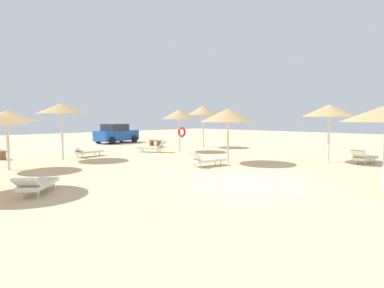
% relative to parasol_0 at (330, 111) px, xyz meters
% --- Properties ---
extents(ground_plane, '(80.00, 80.00, 0.00)m').
position_rel_parasol_0_xyz_m(ground_plane, '(-7.13, -0.23, -2.62)').
color(ground_plane, '#DBBA8C').
extents(parasol_0, '(2.71, 2.71, 2.94)m').
position_rel_parasol_0_xyz_m(parasol_0, '(0.00, 0.00, 0.00)').
color(parasol_0, silver).
rests_on(parasol_0, ground).
extents(parasol_1, '(2.36, 2.36, 2.83)m').
position_rel_parasol_0_xyz_m(parasol_1, '(-1.67, 9.24, -0.15)').
color(parasol_1, silver).
rests_on(parasol_1, ground).
extents(parasol_2, '(2.77, 2.77, 2.73)m').
position_rel_parasol_0_xyz_m(parasol_2, '(-3.79, 3.51, -0.23)').
color(parasol_2, silver).
rests_on(parasol_2, ground).
extents(parasol_5, '(2.60, 2.60, 3.04)m').
position_rel_parasol_0_xyz_m(parasol_5, '(-9.06, 10.61, 0.12)').
color(parasol_5, silver).
rests_on(parasol_5, ground).
extents(parasol_6, '(2.40, 2.40, 3.18)m').
position_rel_parasol_0_xyz_m(parasol_6, '(1.75, 10.22, 0.19)').
color(parasol_6, silver).
rests_on(parasol_6, ground).
extents(parasol_7, '(2.55, 2.55, 2.58)m').
position_rel_parasol_0_xyz_m(parasol_7, '(-12.16, 9.00, -0.29)').
color(parasol_7, silver).
rests_on(parasol_7, ground).
extents(lounger_0, '(1.93, 0.79, 0.75)m').
position_rel_parasol_0_xyz_m(lounger_0, '(0.70, -1.49, -2.30)').
color(lounger_0, silver).
rests_on(lounger_0, ground).
extents(lounger_1, '(1.54, 1.93, 0.75)m').
position_rel_parasol_0_xyz_m(lounger_1, '(-3.22, 10.23, -2.30)').
color(lounger_1, silver).
rests_on(lounger_1, ground).
extents(lounger_2, '(1.95, 0.99, 0.77)m').
position_rel_parasol_0_xyz_m(lounger_2, '(-5.38, 3.58, -2.30)').
color(lounger_2, silver).
rests_on(lounger_2, ground).
extents(lounger_4, '(1.75, 1.84, 0.66)m').
position_rel_parasol_0_xyz_m(lounger_4, '(-13.01, 3.50, -2.31)').
color(lounger_4, silver).
rests_on(lounger_4, ground).
extents(lounger_5, '(1.99, 0.91, 0.62)m').
position_rel_parasol_0_xyz_m(lounger_5, '(-7.44, 11.05, -2.32)').
color(lounger_5, silver).
rests_on(lounger_5, ground).
extents(bench_2, '(0.65, 1.55, 0.49)m').
position_rel_parasol_0_xyz_m(bench_2, '(-0.18, 13.66, -2.28)').
color(bench_2, brown).
rests_on(bench_2, ground).
extents(parked_car, '(4.24, 2.55, 1.72)m').
position_rel_parasol_0_xyz_m(parked_car, '(-0.55, 18.68, -1.80)').
color(parked_car, '#194C9E').
rests_on(parked_car, ground).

